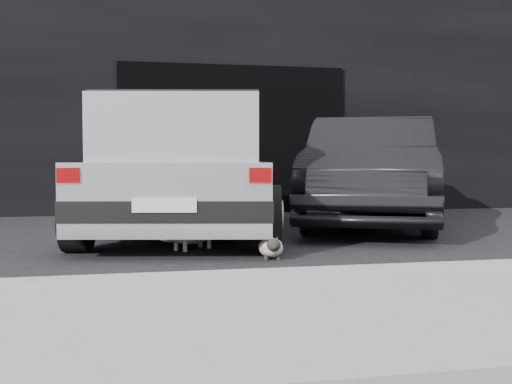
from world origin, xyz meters
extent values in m
plane|color=black|center=(0.00, 0.00, 0.00)|extent=(80.00, 80.00, 0.00)
cube|color=black|center=(1.00, 6.00, 2.50)|extent=(34.00, 4.00, 5.00)
cube|color=black|center=(1.00, 3.99, 1.30)|extent=(4.00, 0.10, 2.60)
cube|color=gray|center=(1.00, -2.60, 0.06)|extent=(18.00, 0.25, 0.12)
cube|color=gray|center=(1.00, -3.80, 0.06)|extent=(18.00, 2.20, 0.11)
cube|color=silver|center=(-0.15, 0.92, 0.56)|extent=(2.85, 4.75, 0.71)
cube|color=silver|center=(-0.20, 0.70, 1.26)|extent=(2.31, 3.25, 0.71)
cube|color=black|center=(-0.20, 0.70, 1.26)|extent=(2.30, 3.15, 0.57)
cube|color=black|center=(-0.59, -1.18, 0.46)|extent=(2.00, 0.59, 0.20)
cube|color=black|center=(0.29, 3.01, 0.46)|extent=(2.00, 0.59, 0.20)
cube|color=silver|center=(-0.61, -1.27, 0.52)|extent=(0.58, 0.14, 0.14)
cube|color=#8C0707|center=(-1.46, -1.08, 0.80)|extent=(0.21, 0.08, 0.14)
cube|color=#8C0707|center=(0.25, -1.44, 0.80)|extent=(0.21, 0.08, 0.14)
cube|color=black|center=(-0.20, 0.70, 1.63)|extent=(2.25, 2.96, 0.03)
cylinder|color=black|center=(-1.42, -0.44, 0.34)|extent=(0.39, 0.72, 0.68)
cylinder|color=slate|center=(-1.56, -0.41, 0.34)|extent=(0.10, 0.37, 0.38)
cylinder|color=black|center=(0.47, -0.84, 0.34)|extent=(0.39, 0.72, 0.68)
cylinder|color=slate|center=(0.60, -0.87, 0.34)|extent=(0.10, 0.37, 0.38)
cylinder|color=black|center=(-0.78, 2.62, 0.34)|extent=(0.39, 0.72, 0.68)
cylinder|color=slate|center=(-0.91, 2.65, 0.34)|extent=(0.10, 0.37, 0.38)
cylinder|color=black|center=(1.11, 2.22, 0.34)|extent=(0.39, 0.72, 0.68)
cylinder|color=slate|center=(1.25, 2.20, 0.34)|extent=(0.10, 0.37, 0.38)
imported|color=black|center=(2.51, 1.36, 0.78)|extent=(3.43, 4.97, 1.55)
ellipsoid|color=beige|center=(0.40, -1.23, 0.10)|extent=(0.29, 0.49, 0.18)
ellipsoid|color=beige|center=(0.39, -1.34, 0.12)|extent=(0.22, 0.22, 0.17)
ellipsoid|color=black|center=(0.37, -1.46, 0.15)|extent=(0.14, 0.13, 0.12)
sphere|color=black|center=(0.37, -1.52, 0.15)|extent=(0.05, 0.05, 0.05)
cone|color=black|center=(0.41, -1.45, 0.21)|extent=(0.05, 0.06, 0.06)
cone|color=black|center=(0.34, -1.45, 0.21)|extent=(0.05, 0.06, 0.06)
cylinder|color=black|center=(0.44, -1.37, 0.03)|extent=(0.04, 0.04, 0.06)
cylinder|color=black|center=(0.33, -1.36, 0.03)|extent=(0.04, 0.04, 0.06)
cylinder|color=black|center=(0.48, -1.10, 0.03)|extent=(0.04, 0.04, 0.06)
cylinder|color=black|center=(0.36, -1.09, 0.03)|extent=(0.04, 0.04, 0.06)
cylinder|color=black|center=(0.43, -0.98, 0.07)|extent=(0.09, 0.25, 0.08)
ellipsoid|color=silver|center=(-0.26, -0.49, 0.18)|extent=(0.63, 0.56, 0.25)
ellipsoid|color=silver|center=(-0.14, -0.41, 0.21)|extent=(0.34, 0.34, 0.21)
ellipsoid|color=silver|center=(-0.02, -0.32, 0.29)|extent=(0.21, 0.21, 0.14)
sphere|color=silver|center=(0.04, -0.29, 0.28)|extent=(0.06, 0.06, 0.06)
cone|color=silver|center=(-0.05, -0.30, 0.36)|extent=(0.08, 0.08, 0.08)
cone|color=silver|center=(-0.01, -0.37, 0.36)|extent=(0.08, 0.08, 0.08)
cylinder|color=silver|center=(-0.16, -0.34, 0.07)|extent=(0.05, 0.05, 0.14)
cylinder|color=silver|center=(-0.08, -0.45, 0.07)|extent=(0.05, 0.05, 0.14)
cylinder|color=silver|center=(-0.43, -0.53, 0.07)|extent=(0.05, 0.05, 0.14)
cylinder|color=silver|center=(-0.35, -0.64, 0.07)|extent=(0.05, 0.05, 0.14)
cylinder|color=silver|center=(-0.51, -0.67, 0.13)|extent=(0.21, 0.28, 0.09)
ellipsoid|color=gray|center=(-0.33, -0.57, 0.21)|extent=(0.26, 0.25, 0.10)
camera|label=1|loc=(-1.04, -7.15, 0.93)|focal=45.00mm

